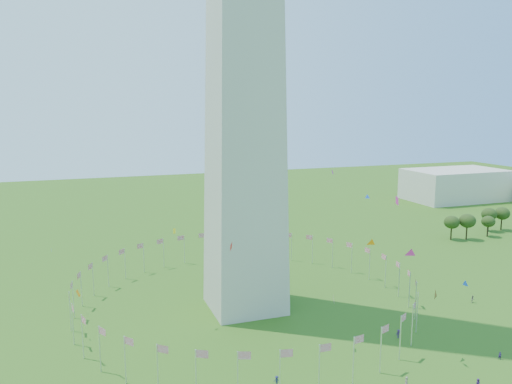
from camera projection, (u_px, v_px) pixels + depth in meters
flag_ring at (245, 289)px, 121.34m from camera, size 80.24×80.24×9.00m
gov_building_east_a at (455, 185)px, 263.10m from camera, size 50.00×30.00×16.00m
kites_aloft at (383, 252)px, 95.32m from camera, size 98.01×76.75×38.16m
tree_line_east at (501, 222)px, 191.81m from camera, size 52.75×15.68×10.32m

